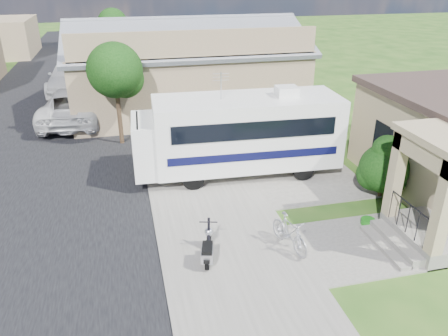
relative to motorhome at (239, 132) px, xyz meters
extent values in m
plane|color=#1C4512|center=(-0.61, -4.65, -1.71)|extent=(120.00, 120.00, 0.00)
cube|color=black|center=(-8.11, 5.35, -1.70)|extent=(9.00, 80.00, 0.02)
cube|color=#65615B|center=(-1.61, 5.35, -1.68)|extent=(4.00, 80.00, 0.06)
cube|color=#65615B|center=(0.89, -0.15, -1.69)|extent=(7.00, 6.00, 0.05)
cube|color=#65615B|center=(2.39, -5.65, -1.69)|extent=(4.00, 3.00, 0.05)
cube|color=black|center=(4.87, -1.95, -0.01)|extent=(0.04, 1.10, 1.20)
cube|color=#65615B|center=(4.09, -5.95, -1.46)|extent=(1.60, 2.40, 0.50)
cube|color=#65615B|center=(3.09, -5.95, -1.55)|extent=(0.40, 2.16, 0.32)
cube|color=#65615B|center=(2.74, -5.95, -1.63)|extent=(0.35, 2.16, 0.16)
cube|color=#917B5B|center=(3.47, -4.92, 0.14)|extent=(0.35, 0.35, 2.70)
cube|color=#917B5B|center=(3.47, -6.97, 0.14)|extent=(0.35, 0.35, 2.70)
cube|color=#917B5B|center=(3.47, -5.95, 1.24)|extent=(0.35, 2.40, 0.50)
cylinder|color=black|center=(3.34, -5.95, -0.31)|extent=(0.04, 1.70, 0.04)
cube|color=#876F54|center=(-0.61, 9.35, 0.09)|extent=(12.00, 8.00, 3.60)
cube|color=slate|center=(-0.61, 7.35, 2.44)|extent=(12.50, 4.40, 1.78)
cube|color=slate|center=(-0.61, 11.35, 2.44)|extent=(12.50, 4.40, 1.78)
cube|color=slate|center=(-0.61, 9.35, 3.14)|extent=(12.50, 0.50, 0.22)
cube|color=#876F54|center=(-0.61, 5.45, 2.44)|extent=(11.76, 0.20, 1.30)
cylinder|color=black|center=(-4.41, 4.35, -0.14)|extent=(0.20, 0.20, 3.15)
sphere|color=black|center=(-4.41, 4.35, 1.66)|extent=(2.40, 2.40, 2.40)
sphere|color=black|center=(-4.01, 4.55, 1.21)|extent=(1.68, 1.68, 1.68)
cylinder|color=black|center=(-4.41, 14.35, -0.07)|extent=(0.20, 0.20, 3.29)
sphere|color=black|center=(-4.41, 14.35, 1.81)|extent=(2.40, 2.40, 2.40)
sphere|color=black|center=(-4.01, 14.55, 1.34)|extent=(1.68, 1.68, 1.68)
cylinder|color=black|center=(-4.41, 23.35, -0.21)|extent=(0.20, 0.20, 3.01)
sphere|color=black|center=(-4.41, 23.35, 1.51)|extent=(2.40, 2.40, 2.40)
sphere|color=black|center=(-4.01, 23.55, 1.08)|extent=(1.68, 1.68, 1.68)
cube|color=white|center=(0.30, -0.01, 0.03)|extent=(7.08, 2.80, 2.59)
cube|color=white|center=(-3.59, 0.16, -0.27)|extent=(0.90, 2.40, 1.99)
cube|color=black|center=(-3.77, 0.17, 0.28)|extent=(0.15, 2.12, 0.90)
cube|color=black|center=(0.24, -1.27, 0.50)|extent=(5.93, 0.30, 0.65)
cube|color=black|center=(0.35, 1.25, 0.50)|extent=(5.93, 0.30, 0.65)
cube|color=black|center=(0.24, -1.27, -0.49)|extent=(6.27, 0.30, 0.30)
cube|color=black|center=(0.35, 1.24, -0.49)|extent=(6.27, 0.30, 0.30)
cube|color=white|center=(1.79, -0.08, 1.51)|extent=(0.83, 0.73, 0.35)
cylinder|color=#B6B5BD|center=(-0.70, 0.03, 1.83)|extent=(0.04, 0.04, 1.00)
cylinder|color=black|center=(-1.98, -1.01, -1.26)|extent=(0.81, 0.31, 0.80)
cylinder|color=black|center=(-1.88, 1.18, -1.26)|extent=(0.81, 0.31, 0.80)
cylinder|color=black|center=(2.20, -1.20, -1.26)|extent=(0.81, 0.31, 0.80)
cylinder|color=black|center=(2.30, 0.99, -1.26)|extent=(0.81, 0.31, 0.80)
cylinder|color=black|center=(4.35, -3.07, -1.37)|extent=(0.14, 0.14, 0.68)
sphere|color=black|center=(4.35, -3.07, -0.60)|extent=(1.71, 1.71, 1.71)
sphere|color=black|center=(4.69, -2.81, -0.26)|extent=(1.37, 1.37, 1.37)
sphere|color=black|center=(4.09, -2.90, -0.85)|extent=(1.20, 1.20, 1.20)
sphere|color=black|center=(4.52, -3.32, -0.94)|extent=(1.03, 1.03, 1.03)
sphere|color=black|center=(4.35, -3.07, 0.09)|extent=(1.03, 1.03, 1.03)
cylinder|color=black|center=(-2.42, -5.70, -1.45)|extent=(0.21, 0.42, 0.40)
cylinder|color=black|center=(-2.16, -4.72, -1.45)|extent=(0.21, 0.42, 0.40)
cube|color=#B6B5BD|center=(-2.30, -5.26, -1.39)|extent=(0.39, 0.56, 0.07)
cube|color=#B6B5BD|center=(-2.39, -5.62, -1.26)|extent=(0.43, 0.57, 0.28)
cube|color=black|center=(-2.38, -5.57, -1.08)|extent=(0.40, 0.60, 0.11)
cube|color=black|center=(-2.45, -5.84, -1.28)|extent=(0.21, 0.22, 0.09)
cylinder|color=black|center=(-2.18, -4.79, -1.08)|extent=(0.15, 0.32, 0.77)
sphere|color=#B6B5BD|center=(-2.16, -4.72, -1.15)|extent=(0.26, 0.26, 0.26)
sphere|color=black|center=(-2.15, -4.65, -1.15)|extent=(0.11, 0.11, 0.11)
cylinder|color=black|center=(-2.20, -4.86, -0.73)|extent=(0.50, 0.16, 0.03)
cube|color=black|center=(-2.16, -4.72, -1.34)|extent=(0.19, 0.28, 0.06)
imported|color=#B6B5BD|center=(0.06, -5.30, -1.20)|extent=(0.88, 1.76, 1.02)
imported|color=silver|center=(-6.61, 8.19, -0.82)|extent=(3.59, 6.70, 1.79)
imported|color=silver|center=(-7.34, 14.94, -0.80)|extent=(3.01, 6.45, 1.82)
cylinder|color=#196F16|center=(2.96, -4.67, -1.61)|extent=(0.44, 0.44, 0.20)
camera|label=1|loc=(-4.18, -15.05, 5.73)|focal=35.00mm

